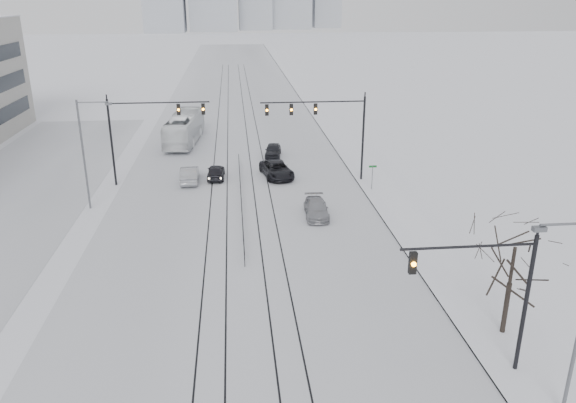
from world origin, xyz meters
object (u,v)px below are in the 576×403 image
(sedan_sb_inner, at_px, (216,172))
(sedan_nb_far, at_px, (273,150))
(bare_tree, at_px, (514,257))
(traffic_mast_near, at_px, (494,287))
(sedan_nb_front, at_px, (277,170))
(sedan_nb_right, at_px, (316,209))
(box_truck, at_px, (184,128))
(sedan_sb_outer, at_px, (189,174))

(sedan_sb_inner, relative_size, sedan_nb_far, 0.99)
(bare_tree, bearing_deg, sedan_nb_far, 104.98)
(bare_tree, xyz_separation_m, sedan_sb_inner, (-15.46, 27.98, -3.81))
(sedan_nb_far, bearing_deg, traffic_mast_near, -71.97)
(traffic_mast_near, relative_size, sedan_nb_front, 1.31)
(traffic_mast_near, distance_m, bare_tree, 3.85)
(bare_tree, height_order, sedan_nb_far, bare_tree)
(sedan_nb_right, distance_m, box_truck, 27.85)
(traffic_mast_near, distance_m, sedan_sb_outer, 34.14)
(sedan_sb_inner, xyz_separation_m, sedan_sb_outer, (-2.46, -0.81, 0.07))
(traffic_mast_near, distance_m, sedan_nb_right, 21.30)
(bare_tree, xyz_separation_m, sedan_nb_front, (-9.61, 27.89, -3.75))
(sedan_sb_outer, bearing_deg, traffic_mast_near, 115.87)
(sedan_nb_far, xyz_separation_m, box_truck, (-10.03, 7.15, 1.03))
(sedan_sb_inner, relative_size, sedan_nb_front, 0.75)
(sedan_nb_far, bearing_deg, sedan_nb_right, -75.50)
(sedan_sb_inner, xyz_separation_m, sedan_nb_far, (6.03, 7.27, 0.01))
(sedan_nb_front, distance_m, box_truck, 17.56)
(sedan_nb_right, bearing_deg, sedan_sb_inner, 129.94)
(sedan_sb_outer, height_order, sedan_nb_right, sedan_sb_outer)
(bare_tree, xyz_separation_m, sedan_sb_outer, (-17.92, 27.17, -3.74))
(sedan_sb_inner, distance_m, box_truck, 14.99)
(sedan_nb_right, bearing_deg, box_truck, 118.25)
(bare_tree, bearing_deg, sedan_sb_outer, 123.41)
(sedan_sb_inner, relative_size, sedan_nb_right, 0.91)
(sedan_nb_right, bearing_deg, bare_tree, -64.96)
(sedan_nb_far, height_order, box_truck, box_truck)
(sedan_sb_inner, bearing_deg, bare_tree, 120.30)
(sedan_sb_outer, xyz_separation_m, sedan_nb_far, (8.49, 8.07, -0.06))
(sedan_sb_outer, xyz_separation_m, box_truck, (-1.53, 15.22, 0.97))
(traffic_mast_near, relative_size, box_truck, 0.57)
(bare_tree, relative_size, box_truck, 0.49)
(sedan_sb_outer, bearing_deg, sedan_nb_front, -176.41)
(traffic_mast_near, height_order, sedan_nb_front, traffic_mast_near)
(sedan_nb_right, height_order, box_truck, box_truck)
(traffic_mast_near, distance_m, sedan_sb_inner, 33.84)
(box_truck, bearing_deg, bare_tree, 120.66)
(bare_tree, distance_m, sedan_sb_outer, 32.76)
(sedan_sb_outer, height_order, box_truck, box_truck)
(sedan_sb_outer, height_order, sedan_nb_front, sedan_sb_outer)
(sedan_nb_right, xyz_separation_m, box_truck, (-12.18, 25.03, 1.08))
(sedan_nb_front, bearing_deg, bare_tree, -81.75)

